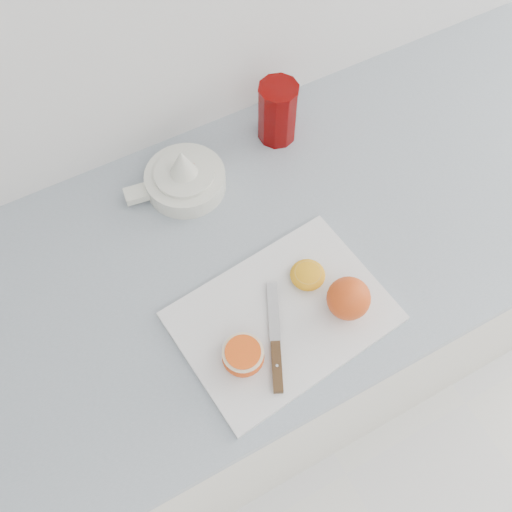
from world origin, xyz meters
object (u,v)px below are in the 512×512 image
object	(u,v)px
cutting_board	(283,317)
red_tumbler	(278,114)
citrus_juicer	(184,178)
counter	(262,329)
half_orange	(243,356)

from	to	relation	value
cutting_board	red_tumbler	xyz separation A→B (m)	(0.19, 0.36, 0.05)
red_tumbler	citrus_juicer	bearing A→B (deg)	-171.98
counter	cutting_board	world-z (taller)	cutting_board
half_orange	citrus_juicer	distance (m)	0.37
half_orange	red_tumbler	size ratio (longest dim) A/B	0.52
half_orange	citrus_juicer	xyz separation A→B (m)	(0.07, 0.37, -0.00)
half_orange	citrus_juicer	bearing A→B (deg)	79.87
half_orange	red_tumbler	xyz separation A→B (m)	(0.28, 0.40, 0.03)
cutting_board	counter	bearing A→B (deg)	72.86
cutting_board	half_orange	size ratio (longest dim) A/B	5.11
counter	half_orange	xyz separation A→B (m)	(-0.14, -0.19, 0.48)
half_orange	red_tumbler	bearing A→B (deg)	54.36
counter	half_orange	size ratio (longest dim) A/B	34.65
counter	citrus_juicer	size ratio (longest dim) A/B	12.03
counter	cutting_board	distance (m)	0.48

